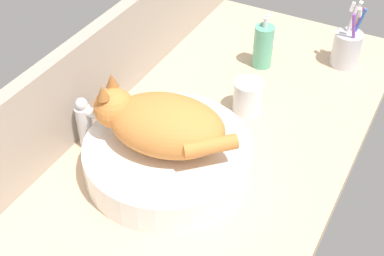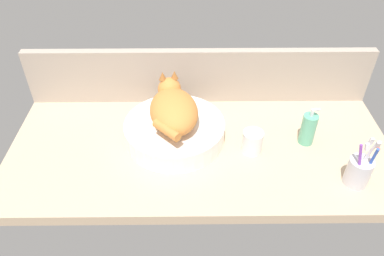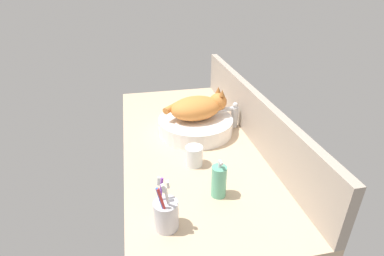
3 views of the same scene
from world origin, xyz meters
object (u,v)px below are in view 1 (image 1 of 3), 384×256
(sink_basin, at_px, (168,157))
(water_glass, at_px, (248,98))
(toothbrush_cup, at_px, (347,48))
(cat, at_px, (161,123))
(faucet, at_px, (89,122))
(soap_dispenser, at_px, (263,46))

(sink_basin, xyz_separation_m, water_glass, (0.28, -0.07, -0.00))
(toothbrush_cup, bearing_deg, cat, 158.40)
(cat, distance_m, toothbrush_cup, 0.65)
(cat, bearing_deg, sink_basin, -77.29)
(toothbrush_cup, bearing_deg, sink_basin, 159.41)
(faucet, height_order, toothbrush_cup, toothbrush_cup)
(cat, bearing_deg, soap_dispenser, -4.12)
(faucet, bearing_deg, water_glass, -41.84)
(faucet, bearing_deg, cat, -85.70)
(faucet, relative_size, toothbrush_cup, 0.73)
(sink_basin, relative_size, water_glass, 4.36)
(sink_basin, distance_m, water_glass, 0.29)
(water_glass, bearing_deg, cat, 163.99)
(soap_dispenser, xyz_separation_m, toothbrush_cup, (0.11, -0.20, -0.01))
(sink_basin, xyz_separation_m, faucet, (-0.02, 0.20, 0.04))
(cat, bearing_deg, water_glass, -16.01)
(sink_basin, distance_m, faucet, 0.20)
(cat, xyz_separation_m, toothbrush_cup, (0.60, -0.24, -0.08))
(soap_dispenser, bearing_deg, water_glass, -167.54)
(cat, distance_m, soap_dispenser, 0.49)
(toothbrush_cup, height_order, water_glass, toothbrush_cup)
(sink_basin, height_order, soap_dispenser, soap_dispenser)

